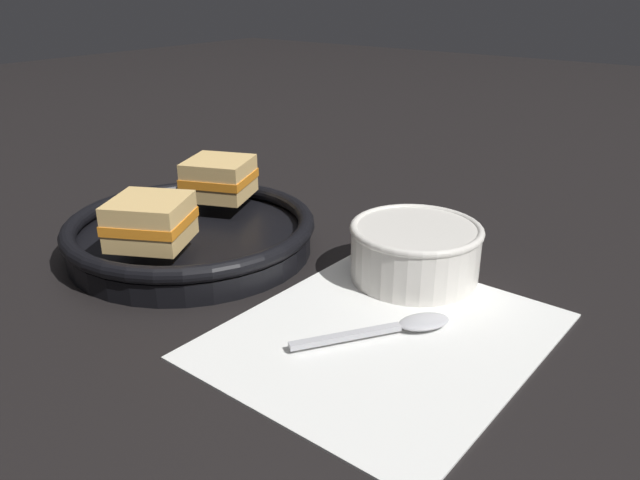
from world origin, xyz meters
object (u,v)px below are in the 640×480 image
spoon (403,326)px  sandwich_near_left (219,178)px  sandwich_near_right (150,221)px  skillet (191,234)px  soup_bowl (415,249)px

spoon → sandwich_near_left: sandwich_near_left is taller
spoon → sandwich_near_left: 0.32m
spoon → sandwich_near_right: 0.27m
skillet → sandwich_near_right: bearing=-161.1°
sandwich_near_right → soup_bowl: bearing=-52.5°
skillet → sandwich_near_right: 0.09m
soup_bowl → sandwich_near_left: sandwich_near_left is taller
sandwich_near_right → sandwich_near_left: bearing=18.9°
skillet → sandwich_near_left: bearing=18.9°
soup_bowl → sandwich_near_right: 0.27m
skillet → sandwich_near_left: size_ratio=2.88×
soup_bowl → sandwich_near_right: bearing=127.5°
sandwich_near_left → sandwich_near_right: (-0.14, -0.05, 0.00)m
spoon → sandwich_near_left: size_ratio=1.37×
soup_bowl → spoon: size_ratio=1.02×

